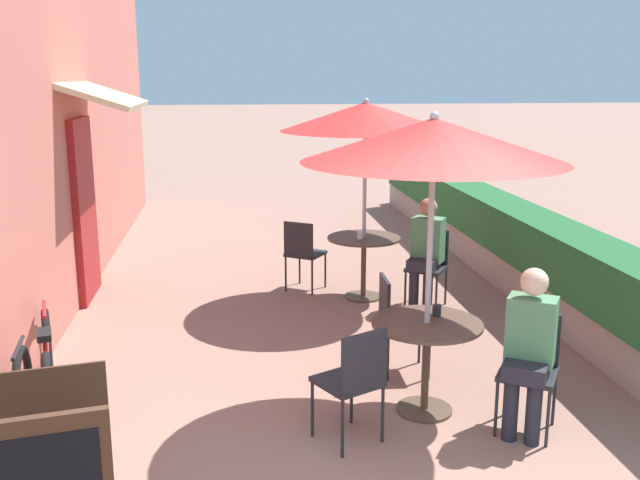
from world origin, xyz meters
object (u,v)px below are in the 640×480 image
Objects in this scene: bicycle_second at (48,366)px; patio_table_near at (426,344)px; patio_table_mid at (364,252)px; seated_patron_mid_left at (426,249)px; cafe_chair_near_back at (354,376)px; bicycle_leaning at (11,420)px; menu_board at (52,480)px; cafe_chair_mid_right at (303,250)px; cafe_chair_near_left at (530,362)px; patio_umbrella_mid at (366,117)px; seated_patron_near_left at (529,345)px; cafe_chair_mid_left at (429,261)px; coffee_cup_mid at (360,235)px; patio_umbrella_near at (434,141)px; cafe_chair_near_right at (396,317)px; coffee_cup_near at (437,310)px.

patio_table_near is at bearing -22.93° from bicycle_second.
seated_patron_mid_left is at bearing -36.19° from patio_table_mid.
seated_patron_mid_left is at bearing 15.29° from bicycle_second.
cafe_chair_near_back reaches higher than bicycle_leaning.
cafe_chair_mid_right is at bearing 58.45° from menu_board.
cafe_chair_near_back is at bearing 19.89° from menu_board.
patio_umbrella_mid is at bearing -47.40° from cafe_chair_near_left.
patio_table_mid is (-0.57, 3.36, -0.13)m from seated_patron_near_left.
patio_umbrella_mid is 2.67× the size of cafe_chair_mid_left.
patio_umbrella_mid is at bearing 5.70° from cafe_chair_mid_left.
cafe_chair_near_back is at bearing -101.77° from patio_table_mid.
patio_table_mid is at bearing -48.67° from seated_patron_near_left.
bicycle_leaning is (-2.34, -3.73, -0.18)m from cafe_chair_mid_right.
coffee_cup_mid is (-0.69, 3.19, 0.26)m from cafe_chair_near_left.
cafe_chair_mid_left is at bearing 73.90° from patio_umbrella_near.
patio_table_near is at bearing -91.22° from patio_table_mid.
cafe_chair_near_back and cafe_chair_mid_right have the same top height.
cafe_chair_mid_right is at bearing 51.14° from bicycle_leaning.
bicycle_leaning is at bearing -131.81° from patio_table_mid.
bicycle_second is at bearing -82.48° from cafe_chair_near_right.
bicycle_second is at bearing 170.81° from patio_table_near.
patio_umbrella_near reaches higher than seated_patron_near_left.
cafe_chair_near_right is (-0.05, 0.77, -1.60)m from patio_umbrella_near.
patio_umbrella_mid is 2.67× the size of cafe_chair_mid_right.
coffee_cup_near is at bearing -43.40° from cafe_chair_mid_right.
coffee_cup_near is 0.11× the size of patio_table_mid.
coffee_cup_mid reaches higher than bicycle_second.
cafe_chair_near_back is 1.00× the size of cafe_chair_mid_left.
coffee_cup_near is (0.11, 0.14, -1.34)m from patio_umbrella_near.
coffee_cup_mid is at bearing 50.63° from cafe_chair_near_back.
cafe_chair_mid_right reaches higher than patio_table_mid.
cafe_chair_near_back is (-1.33, -0.09, 0.00)m from cafe_chair_near_left.
patio_umbrella_mid reaches higher than cafe_chair_near_back.
patio_table_near is 9.46× the size of coffee_cup_mid.
patio_table_mid is at bearing 5.70° from cafe_chair_mid_left.
menu_board is (-3.18, -4.07, -0.01)m from cafe_chair_mid_left.
cafe_chair_near_right reaches higher than bicycle_leaning.
seated_patron_mid_left is at bearing 158.48° from cafe_chair_near_right.
cafe_chair_near_right is 1.87m from seated_patron_mid_left.
bicycle_second is (-2.93, 0.47, -0.22)m from patio_table_near.
cafe_chair_near_left is 0.51× the size of bicycle_leaning.
patio_table_near is 2.86m from coffee_cup_mid.
patio_table_near is 0.77m from cafe_chair_near_left.
coffee_cup_mid is at bearing 92.29° from coffee_cup_near.
seated_patron_mid_left is (0.73, 1.71, 0.17)m from cafe_chair_near_right.
seated_patron_mid_left is 1.23× the size of menu_board.
seated_patron_mid_left is (1.32, 2.91, 0.17)m from cafe_chair_near_back.
bicycle_second is at bearing 63.27° from cafe_chair_mid_left.
seated_patron_near_left is 13.89× the size of coffee_cup_near.
patio_umbrella_near is 2.67× the size of cafe_chair_mid_right.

